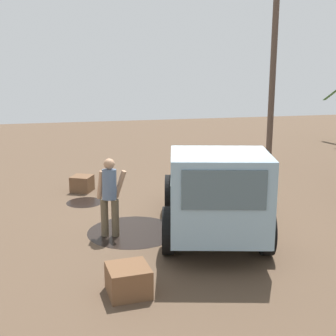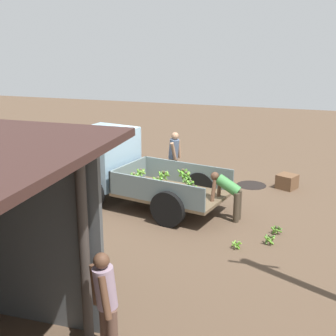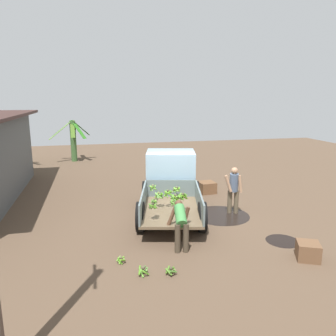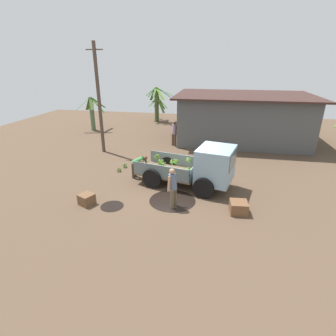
{
  "view_description": "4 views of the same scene",
  "coord_description": "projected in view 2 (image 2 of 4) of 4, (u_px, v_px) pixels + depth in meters",
  "views": [
    {
      "loc": [
        9.06,
        -2.9,
        3.65
      ],
      "look_at": [
        -0.88,
        -0.73,
        1.22
      ],
      "focal_mm": 50.0,
      "sensor_mm": 36.0,
      "label": 1
    },
    {
      "loc": [
        -4.1,
        11.47,
        4.68
      ],
      "look_at": [
        -0.69,
        0.18,
        1.17
      ],
      "focal_mm": 50.0,
      "sensor_mm": 36.0,
      "label": 2
    },
    {
      "loc": [
        -10.16,
        2.5,
        3.96
      ],
      "look_at": [
        0.49,
        0.03,
        1.56
      ],
      "focal_mm": 35.0,
      "sensor_mm": 36.0,
      "label": 3
    },
    {
      "loc": [
        1.35,
        -11.13,
        5.38
      ],
      "look_at": [
        -0.69,
        -0.58,
        1.02
      ],
      "focal_mm": 28.0,
      "sensor_mm": 36.0,
      "label": 4
    }
  ],
  "objects": [
    {
      "name": "ground",
      "position": [
        146.0,
        205.0,
        13.0
      ],
      "size": [
        36.0,
        36.0,
        0.0
      ],
      "primitive_type": "plane",
      "color": "brown"
    },
    {
      "name": "mud_patch_0",
      "position": [
        173.0,
        187.0,
        14.41
      ],
      "size": [
        1.94,
        1.94,
        0.01
      ],
      "primitive_type": "cylinder",
      "color": "black",
      "rests_on": "ground"
    },
    {
      "name": "mud_patch_1",
      "position": [
        251.0,
        185.0,
        14.62
      ],
      "size": [
        0.93,
        0.93,
        0.01
      ],
      "primitive_type": "cylinder",
      "color": "black",
      "rests_on": "ground"
    },
    {
      "name": "cargo_truck",
      "position": [
        116.0,
        164.0,
        13.11
      ],
      "size": [
        4.64,
        2.77,
        1.99
      ],
      "rotation": [
        0.0,
        0.0,
        -0.23
      ],
      "color": "brown",
      "rests_on": "ground"
    },
    {
      "name": "person_foreground_visitor",
      "position": [
        174.0,
        155.0,
        14.62
      ],
      "size": [
        0.43,
        0.65,
        1.64
      ],
      "rotation": [
        0.0,
        0.0,
        2.84
      ],
      "color": "brown",
      "rests_on": "ground"
    },
    {
      "name": "person_worker_loading",
      "position": [
        229.0,
        192.0,
        11.81
      ],
      "size": [
        0.82,
        0.65,
        1.21
      ],
      "rotation": [
        0.0,
        0.0,
        -0.12
      ],
      "color": "#43382A",
      "rests_on": "ground"
    },
    {
      "name": "person_bystander_near_shed",
      "position": [
        105.0,
        300.0,
        6.73
      ],
      "size": [
        0.54,
        0.58,
        1.7
      ],
      "rotation": [
        0.0,
        0.0,
        0.89
      ],
      "color": "brown",
      "rests_on": "ground"
    },
    {
      "name": "banana_bunch_on_ground_0",
      "position": [
        237.0,
        244.0,
        10.37
      ],
      "size": [
        0.24,
        0.24,
        0.18
      ],
      "color": "brown",
      "rests_on": "ground"
    },
    {
      "name": "banana_bunch_on_ground_1",
      "position": [
        276.0,
        229.0,
        11.12
      ],
      "size": [
        0.28,
        0.28,
        0.2
      ],
      "color": "#463F2D",
      "rests_on": "ground"
    },
    {
      "name": "banana_bunch_on_ground_2",
      "position": [
        270.0,
        239.0,
        10.59
      ],
      "size": [
        0.25,
        0.25,
        0.24
      ],
      "color": "brown",
      "rests_on": "ground"
    },
    {
      "name": "wooden_crate_0",
      "position": [
        287.0,
        182.0,
        14.27
      ],
      "size": [
        0.71,
        0.71,
        0.44
      ],
      "primitive_type": "cube",
      "rotation": [
        0.0,
        0.0,
        4.27
      ],
      "color": "brown",
      "rests_on": "ground"
    },
    {
      "name": "wooden_crate_1",
      "position": [
        100.0,
        169.0,
        15.49
      ],
      "size": [
        0.7,
        0.7,
        0.46
      ],
      "primitive_type": "cube",
      "rotation": [
        0.0,
        0.0,
        4.81
      ],
      "color": "brown",
      "rests_on": "ground"
    }
  ]
}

